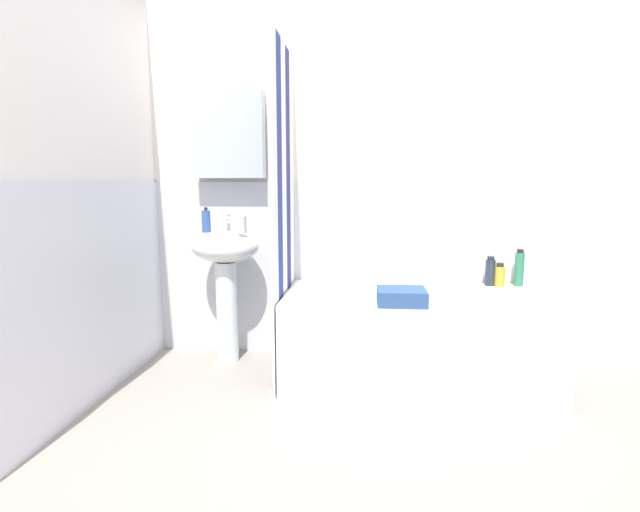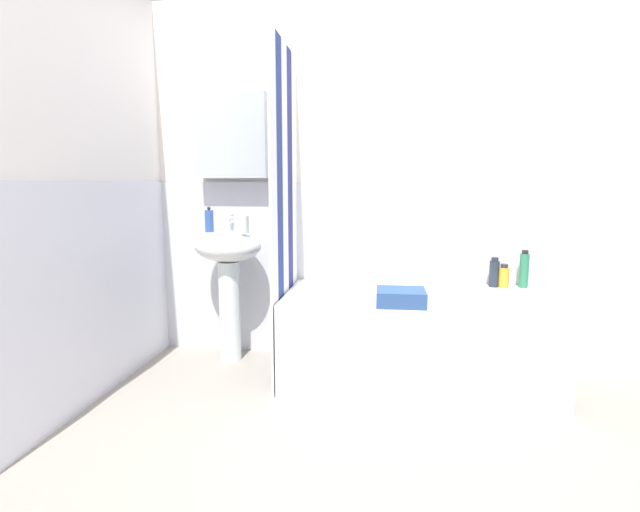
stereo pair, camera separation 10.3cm
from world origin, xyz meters
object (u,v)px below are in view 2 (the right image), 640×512
at_px(toothbrush_cup, 244,224).
at_px(bathtub, 416,338).
at_px(soap_dispenser, 209,221).
at_px(shampoo_bottle, 494,273).
at_px(sink, 229,267).
at_px(towel_folded, 401,297).
at_px(conditioner_bottle, 524,270).
at_px(body_wash_bottle, 504,277).

bearing_deg(toothbrush_cup, bathtub, -7.67).
height_order(soap_dispenser, shampoo_bottle, soap_dispenser).
bearing_deg(soap_dispenser, sink, 10.19).
bearing_deg(soap_dispenser, towel_folded, -18.75).
distance_m(sink, conditioner_bottle, 1.91).
height_order(conditioner_bottle, body_wash_bottle, conditioner_bottle).
bearing_deg(shampoo_bottle, toothbrush_cup, -174.43).
relative_size(toothbrush_cup, body_wash_bottle, 0.71).
xyz_separation_m(bathtub, towel_folded, (-0.11, -0.25, 0.31)).
bearing_deg(toothbrush_cup, sink, 162.79).
distance_m(body_wash_bottle, shampoo_bottle, 0.06).
relative_size(soap_dispenser, shampoo_bottle, 0.86).
height_order(soap_dispenser, bathtub, soap_dispenser).
bearing_deg(towel_folded, bathtub, 67.28).
xyz_separation_m(soap_dispenser, toothbrush_cup, (0.24, -0.02, -0.02)).
height_order(soap_dispenser, toothbrush_cup, soap_dispenser).
bearing_deg(towel_folded, conditioner_bottle, 35.23).
bearing_deg(towel_folded, soap_dispenser, 161.25).
height_order(sink, body_wash_bottle, sink).
height_order(soap_dispenser, body_wash_bottle, soap_dispenser).
height_order(bathtub, shampoo_bottle, shampoo_bottle).
distance_m(toothbrush_cup, body_wash_bottle, 1.70).
xyz_separation_m(bathtub, shampoo_bottle, (0.50, 0.30, 0.35)).
bearing_deg(shampoo_bottle, bathtub, -148.85).
xyz_separation_m(toothbrush_cup, shampoo_bottle, (1.60, 0.16, -0.31)).
xyz_separation_m(soap_dispenser, body_wash_bottle, (1.90, 0.13, -0.35)).
distance_m(bathtub, shampoo_bottle, 0.69).
xyz_separation_m(soap_dispenser, conditioner_bottle, (2.03, 0.14, -0.30)).
bearing_deg(body_wash_bottle, sink, -176.64).
bearing_deg(sink, toothbrush_cup, -17.21).
xyz_separation_m(toothbrush_cup, bathtub, (1.10, -0.15, -0.66)).
relative_size(soap_dispenser, conditioner_bottle, 0.69).
relative_size(sink, shampoo_bottle, 4.57).
bearing_deg(bathtub, toothbrush_cup, 172.33).
bearing_deg(sink, soap_dispenser, -169.81).
xyz_separation_m(toothbrush_cup, towel_folded, (0.99, -0.40, -0.36)).
bearing_deg(conditioner_bottle, sink, -176.40).
height_order(sink, conditioner_bottle, sink).
xyz_separation_m(body_wash_bottle, shampoo_bottle, (-0.06, 0.01, 0.02)).
relative_size(sink, body_wash_bottle, 5.79).
distance_m(sink, body_wash_bottle, 1.79).
relative_size(conditioner_bottle, towel_folded, 0.90).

